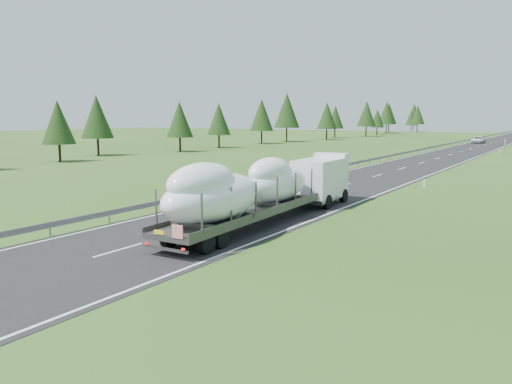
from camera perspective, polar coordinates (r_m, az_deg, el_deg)
The scene contains 7 objects.
ground at distance 24.75m, azimuth -15.40°, elevation -6.45°, with size 400.00×400.00×0.00m, color #2C4D19.
road_surface at distance 117.34m, azimuth 24.14°, elevation 4.78°, with size 10.00×400.00×0.02m, color black.
guardrail at distance 118.18m, azimuth 21.61°, elevation 5.24°, with size 0.10×400.00×0.76m.
highway_sign at distance 96.49m, azimuth 26.57°, elevation 5.03°, with size 0.08×0.90×2.60m.
tree_line_left at distance 137.65m, azimuth 6.27°, elevation 8.81°, with size 14.70×258.18×12.39m.
boat_truck at distance 29.24m, azimuth 0.65°, elevation 0.56°, with size 3.37×19.37×4.10m.
distant_van at distance 131.69m, azimuth 24.06°, elevation 5.47°, with size 2.70×5.85×1.63m, color silver.
Camera 1 is at (18.00, -15.78, 6.30)m, focal length 35.00 mm.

